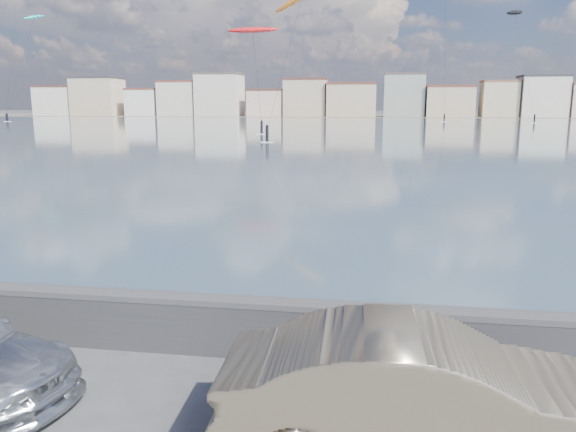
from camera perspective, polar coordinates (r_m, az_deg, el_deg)
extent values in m
cube|color=#3E545F|center=(97.68, 7.49, 8.75)|extent=(500.00, 177.00, 0.00)
cube|color=#4C473D|center=(206.12, 8.33, 10.04)|extent=(500.00, 60.00, 0.00)
cube|color=#28282B|center=(9.89, -7.05, -11.30)|extent=(400.00, 0.35, 0.90)
cylinder|color=#28282B|center=(9.72, -7.11, -8.85)|extent=(400.00, 0.36, 0.36)
cube|color=silver|center=(223.64, -22.30, 10.70)|extent=(14.00, 11.00, 10.00)
cube|color=#562D23|center=(223.72, -22.41, 12.05)|extent=(14.28, 11.22, 0.60)
cube|color=#CCB293|center=(216.12, -18.74, 11.35)|extent=(16.00, 12.00, 13.00)
cube|color=#2D2D33|center=(216.30, -18.86, 13.14)|extent=(16.32, 12.24, 0.60)
cube|color=white|center=(208.67, -14.36, 11.06)|extent=(11.00, 10.00, 9.00)
cube|color=brown|center=(208.73, -14.43, 12.37)|extent=(11.22, 10.20, 0.60)
cube|color=beige|center=(203.94, -10.95, 11.56)|extent=(13.00, 11.00, 11.50)
cube|color=brown|center=(204.08, -11.01, 13.25)|extent=(13.26, 11.22, 0.60)
cube|color=beige|center=(199.55, -6.95, 12.04)|extent=(15.00, 12.00, 14.00)
cube|color=#4C423D|center=(199.78, -7.01, 14.14)|extent=(15.30, 12.24, 0.60)
cube|color=beige|center=(195.70, -2.19, 11.33)|extent=(12.00, 10.00, 8.50)
cube|color=#562D23|center=(195.75, -2.20, 12.66)|extent=(12.24, 10.20, 0.60)
cube|color=#CCB293|center=(193.57, 1.82, 11.85)|extent=(14.00, 11.00, 12.00)
cube|color=#562D23|center=(193.73, 1.83, 13.71)|extent=(14.28, 11.22, 0.60)
cube|color=#CCB293|center=(192.25, 6.50, 11.56)|extent=(16.00, 13.00, 10.50)
cube|color=brown|center=(192.36, 6.54, 13.22)|extent=(16.32, 13.26, 0.60)
cube|color=gray|center=(192.26, 11.69, 11.85)|extent=(13.00, 10.00, 13.50)
cube|color=#4C423D|center=(192.48, 11.77, 13.95)|extent=(13.26, 10.20, 0.60)
cube|color=#CCB293|center=(193.42, 16.04, 11.05)|extent=(15.00, 12.00, 9.50)
cube|color=brown|center=(193.50, 16.12, 12.55)|extent=(15.30, 12.24, 0.60)
cube|color=beige|center=(195.87, 20.63, 10.99)|extent=(11.00, 9.00, 11.00)
cube|color=brown|center=(195.99, 20.75, 12.68)|extent=(11.22, 9.18, 0.60)
cube|color=beige|center=(198.83, 24.38, 10.93)|extent=(14.00, 11.00, 12.50)
cube|color=#2D2D33|center=(199.01, 24.54, 12.81)|extent=(14.28, 11.22, 0.60)
imported|color=tan|center=(7.25, 13.66, -17.24)|extent=(5.00, 1.91, 1.63)
ellipsoid|color=#19BFBF|center=(162.67, -24.39, 17.93)|extent=(2.86, 8.55, 2.86)
cube|color=white|center=(152.88, -26.57, 8.59)|extent=(1.40, 0.42, 0.08)
cylinder|color=black|center=(152.85, -26.60, 8.92)|extent=(0.36, 0.36, 1.70)
sphere|color=black|center=(152.84, -26.63, 9.26)|extent=(0.28, 0.28, 0.28)
cylinder|color=black|center=(157.26, -25.49, 13.63)|extent=(1.97, 11.47, 24.36)
cube|color=white|center=(154.73, -26.67, 8.60)|extent=(1.40, 0.42, 0.08)
cylinder|color=black|center=(154.71, -26.70, 8.93)|extent=(0.36, 0.36, 1.70)
sphere|color=black|center=(154.69, -26.73, 9.26)|extent=(0.28, 0.28, 0.28)
cylinder|color=black|center=(159.85, -26.24, 14.89)|extent=(0.96, 10.70, 31.96)
cube|color=white|center=(141.31, 15.58, 9.22)|extent=(1.40, 0.42, 0.08)
cylinder|color=black|center=(141.29, 15.59, 9.59)|extent=(0.36, 0.36, 1.70)
sphere|color=black|center=(141.27, 15.61, 9.95)|extent=(0.28, 0.28, 0.28)
cylinder|color=black|center=(147.18, 15.67, 16.33)|extent=(0.29, 10.67, 33.61)
ellipsoid|color=red|center=(89.91, -3.61, 18.35)|extent=(8.51, 3.48, 1.39)
cube|color=white|center=(80.05, -2.69, 8.32)|extent=(1.40, 0.42, 0.08)
cylinder|color=black|center=(80.00, -2.70, 8.96)|extent=(0.36, 0.36, 1.70)
sphere|color=black|center=(79.97, -2.71, 9.61)|extent=(0.28, 0.28, 0.28)
cylinder|color=black|center=(84.68, -3.17, 14.05)|extent=(3.10, 8.89, 13.97)
ellipsoid|color=black|center=(153.73, 22.04, 18.61)|extent=(4.08, 8.32, 2.93)
cube|color=white|center=(138.57, 23.73, 8.66)|extent=(1.40, 0.42, 0.08)
cylinder|color=black|center=(138.54, 23.76, 9.03)|extent=(0.36, 0.36, 1.70)
sphere|color=black|center=(138.52, 23.79, 9.40)|extent=(0.28, 0.28, 0.28)
cylinder|color=black|center=(145.62, 22.88, 14.14)|extent=(2.80, 14.77, 24.53)
cube|color=white|center=(63.13, -2.13, 7.52)|extent=(1.40, 0.42, 0.08)
cylinder|color=black|center=(63.08, -2.13, 8.33)|extent=(0.36, 0.36, 1.70)
sphere|color=black|center=(63.04, -2.14, 9.15)|extent=(0.28, 0.28, 0.28)
cylinder|color=black|center=(67.07, -0.26, 15.50)|extent=(2.83, 8.45, 15.64)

